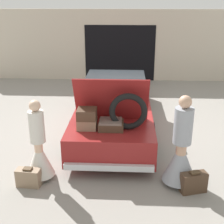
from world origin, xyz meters
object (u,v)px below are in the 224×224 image
(person_right, at_px, (181,154))
(suitcase_beside_right_person, at_px, (194,182))
(person_left, at_px, (39,151))
(suitcase_beside_left_person, at_px, (29,177))
(car, at_px, (115,105))

(person_right, xyz_separation_m, suitcase_beside_right_person, (0.22, -0.26, -0.42))
(person_left, xyz_separation_m, suitcase_beside_right_person, (2.84, -0.32, -0.38))
(person_right, xyz_separation_m, suitcase_beside_left_person, (-2.77, -0.22, -0.44))
(person_left, xyz_separation_m, suitcase_beside_left_person, (-0.15, -0.29, -0.39))
(suitcase_beside_right_person, bearing_deg, car, 117.49)
(suitcase_beside_right_person, bearing_deg, suitcase_beside_left_person, 179.35)
(person_right, relative_size, suitcase_beside_right_person, 3.46)
(person_left, relative_size, suitcase_beside_left_person, 3.47)
(suitcase_beside_left_person, relative_size, suitcase_beside_right_person, 0.91)
(person_left, height_order, suitcase_beside_right_person, person_left)
(person_right, bearing_deg, suitcase_beside_right_person, -146.70)
(car, relative_size, suitcase_beside_left_person, 11.74)
(car, relative_size, person_left, 3.39)
(person_right, bearing_deg, suitcase_beside_left_person, 87.30)
(car, xyz_separation_m, suitcase_beside_right_person, (1.53, -2.94, -0.39))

